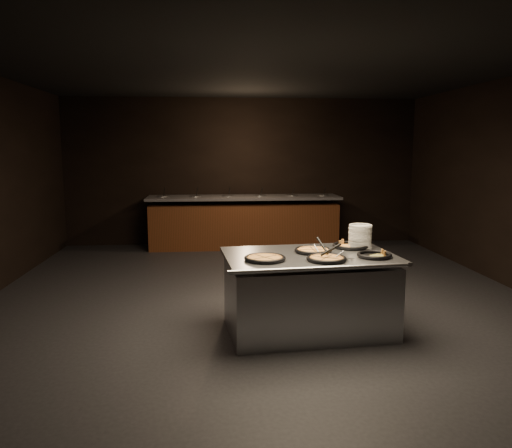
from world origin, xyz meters
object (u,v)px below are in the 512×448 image
Objects in this scene: pan_veggie_whole at (265,258)px; pan_cheese_whole at (313,250)px; serving_counter at (308,294)px; plate_stack at (360,236)px.

pan_cheese_whole is at bearing 31.45° from pan_veggie_whole.
pan_veggie_whole is 0.64m from pan_cheese_whole.
serving_counter is 0.71m from pan_veggie_whole.
pan_veggie_whole is 1.05× the size of pan_cheese_whole.
pan_cheese_whole is (0.06, 0.09, 0.45)m from serving_counter.
serving_counter is 0.46m from pan_cheese_whole.
serving_counter is at bearing -122.25° from pan_cheese_whole.
plate_stack is (0.63, 0.31, 0.56)m from serving_counter.
serving_counter is 4.47× the size of pan_veggie_whole.
pan_cheese_whole reaches higher than serving_counter.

